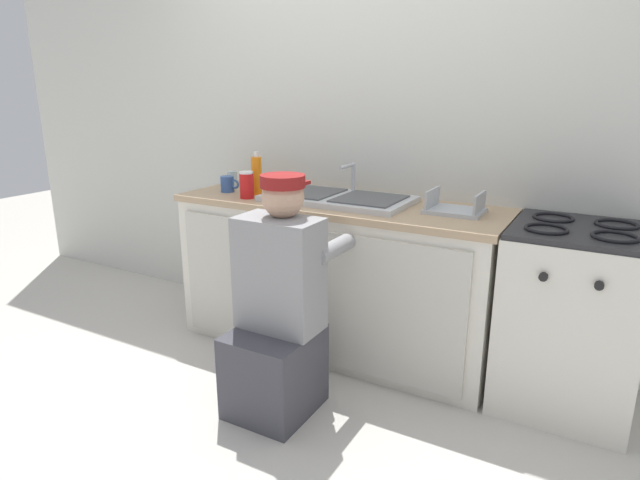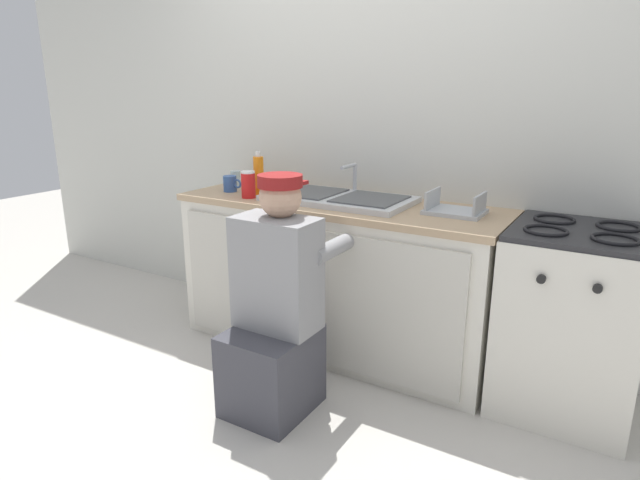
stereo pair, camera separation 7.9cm
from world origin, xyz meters
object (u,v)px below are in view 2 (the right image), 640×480
object	(u,v)px
dish_rack_tray	(455,209)
soda_cup_red	(248,185)
plumber_person	(275,316)
water_glass	(236,179)
coffee_mug	(230,184)
stove_range	(570,321)
sink_double_basin	(339,198)
soap_bottle_orange	(259,175)

from	to	relation	value
dish_rack_tray	soda_cup_red	bearing A→B (deg)	-169.27
plumber_person	water_glass	distance (m)	1.21
coffee_mug	dish_rack_tray	bearing A→B (deg)	5.18
stove_range	plumber_person	distance (m)	1.36
stove_range	soda_cup_red	size ratio (longest dim) A/B	5.82
coffee_mug	soda_cup_red	size ratio (longest dim) A/B	0.83
coffee_mug	sink_double_basin	bearing A→B (deg)	7.16
coffee_mug	dish_rack_tray	size ratio (longest dim) A/B	0.45
water_glass	soda_cup_red	size ratio (longest dim) A/B	0.66
soap_bottle_orange	coffee_mug	bearing A→B (deg)	-173.30
stove_range	soda_cup_red	xyz separation A→B (m)	(-1.71, -0.18, 0.50)
dish_rack_tray	soda_cup_red	xyz separation A→B (m)	(-1.13, -0.21, 0.05)
plumber_person	coffee_mug	xyz separation A→B (m)	(-0.76, 0.61, 0.45)
water_glass	soap_bottle_orange	distance (m)	0.31
stove_range	water_glass	bearing A→B (deg)	178.31
dish_rack_tray	soap_bottle_orange	bearing A→B (deg)	-175.08
plumber_person	dish_rack_tray	xyz separation A→B (m)	(0.58, 0.73, 0.43)
plumber_person	water_glass	world-z (taller)	plumber_person
stove_range	coffee_mug	bearing A→B (deg)	-177.45
sink_double_basin	dish_rack_tray	bearing A→B (deg)	3.01
water_glass	soap_bottle_orange	xyz separation A→B (m)	(0.28, -0.12, 0.06)
sink_double_basin	plumber_person	world-z (taller)	plumber_person
sink_double_basin	plumber_person	xyz separation A→B (m)	(0.06, -0.70, -0.42)
soap_bottle_orange	plumber_person	bearing A→B (deg)	-48.59
sink_double_basin	stove_range	world-z (taller)	sink_double_basin
dish_rack_tray	sink_double_basin	bearing A→B (deg)	-176.99
stove_range	soda_cup_red	distance (m)	1.79
water_glass	plumber_person	bearing A→B (deg)	-42.08
soda_cup_red	coffee_mug	bearing A→B (deg)	156.35
stove_range	dish_rack_tray	world-z (taller)	dish_rack_tray
soda_cup_red	dish_rack_tray	bearing A→B (deg)	10.73
sink_double_basin	plumber_person	size ratio (longest dim) A/B	0.72
stove_range	water_glass	size ratio (longest dim) A/B	8.85
coffee_mug	soap_bottle_orange	size ratio (longest dim) A/B	0.50
soap_bottle_orange	water_glass	bearing A→B (deg)	156.36
stove_range	dish_rack_tray	distance (m)	0.74
plumber_person	stove_range	bearing A→B (deg)	30.85
plumber_person	soda_cup_red	distance (m)	0.89
sink_double_basin	soap_bottle_orange	distance (m)	0.51
plumber_person	soap_bottle_orange	world-z (taller)	soap_bottle_orange
soda_cup_red	stove_range	bearing A→B (deg)	5.94
coffee_mug	dish_rack_tray	distance (m)	1.34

